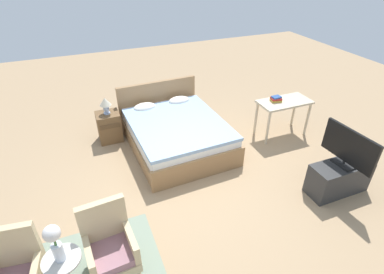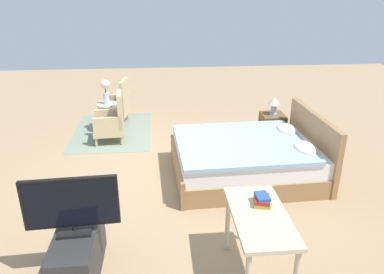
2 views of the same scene
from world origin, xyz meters
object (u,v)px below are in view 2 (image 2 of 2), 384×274
flower_vase (105,89)px  nightstand (272,130)px  armchair_by_window_left (117,106)px  table_lamp (274,103)px  bed (249,158)px  vanity_desk (259,224)px  side_table (108,114)px  tv_stand (78,254)px  book_stack (262,200)px  tv_flatscreen (71,205)px  armchair_by_window_right (112,122)px

flower_vase → nightstand: flower_vase is taller
armchair_by_window_left → table_lamp: 3.26m
bed → vanity_desk: size_ratio=2.12×
table_lamp → side_table: bearing=-107.0°
armchair_by_window_left → tv_stand: bearing=0.6°
armchair_by_window_left → book_stack: size_ratio=4.17×
vanity_desk → side_table: bearing=-155.3°
tv_flatscreen → table_lamp: bearing=137.0°
armchair_by_window_left → armchair_by_window_right: 0.98m
armchair_by_window_right → side_table: bearing=-165.4°
tv_flatscreen → book_stack: size_ratio=4.02×
bed → book_stack: size_ratio=10.02×
tv_stand → tv_flatscreen: bearing=3.3°
side_table → table_lamp: 3.20m
flower_vase → vanity_desk: (4.19, 1.93, -0.23)m
vanity_desk → nightstand: bearing=161.4°
side_table → armchair_by_window_right: bearing=14.6°
armchair_by_window_left → tv_flatscreen: tv_flatscreen is taller
flower_vase → armchair_by_window_left: bearing=165.3°
bed → nightstand: bed is taller
bed → side_table: (-2.06, -2.34, 0.07)m
flower_vase → tv_stand: 4.04m
flower_vase → book_stack: flower_vase is taller
armchair_by_window_right → nightstand: armchair_by_window_right is taller
flower_vase → vanity_desk: flower_vase is taller
armchair_by_window_right → table_lamp: (0.43, 2.90, 0.42)m
vanity_desk → armchair_by_window_right: bearing=-154.1°
bed → armchair_by_window_right: bed is taller
nightstand → book_stack: (3.10, -1.04, 0.51)m
nightstand → table_lamp: size_ratio=1.78×
armchair_by_window_left → side_table: bearing=-14.7°
bed → armchair_by_window_right: 2.72m
nightstand → book_stack: book_stack is taller
table_lamp → book_stack: 3.27m
tv_stand → book_stack: (0.03, 1.82, 0.54)m
nightstand → tv_flatscreen: (3.07, -2.86, 0.53)m
tv_stand → vanity_desk: (0.20, 1.76, 0.38)m
armchair_by_window_right → tv_flatscreen: tv_flatscreen is taller
tv_flatscreen → vanity_desk: size_ratio=0.85×
tv_flatscreen → book_stack: tv_flatscreen is taller
armchair_by_window_left → flower_vase: flower_vase is taller
table_lamp → vanity_desk: size_ratio=0.32×
table_lamp → vanity_desk: table_lamp is taller
nightstand → vanity_desk: (3.27, -1.10, 0.35)m
armchair_by_window_left → vanity_desk: size_ratio=0.88×
tv_stand → vanity_desk: vanity_desk is taller
armchair_by_window_left → tv_flatscreen: bearing=0.6°
armchair_by_window_left → nightstand: bearing=64.1°
nightstand → table_lamp: bearing=90.0°
armchair_by_window_right → book_stack: bearing=27.8°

